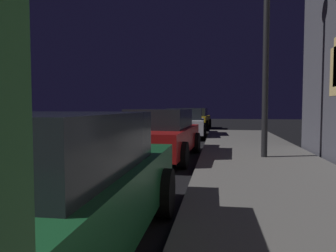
# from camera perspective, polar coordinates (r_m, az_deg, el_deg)

# --- Properties ---
(car_green) EXTENTS (2.19, 4.60, 1.43)m
(car_green) POSITION_cam_1_polar(r_m,az_deg,el_deg) (3.24, -22.20, -10.62)
(car_green) COLOR #19592D
(car_green) RESTS_ON ground
(car_red) EXTENTS (2.11, 4.46, 1.43)m
(car_red) POSITION_cam_1_polar(r_m,az_deg,el_deg) (9.07, -1.36, -1.45)
(car_red) COLOR maroon
(car_red) RESTS_ON ground
(car_white) EXTENTS (2.23, 4.35, 1.43)m
(car_white) POSITION_cam_1_polar(r_m,az_deg,el_deg) (15.72, 3.12, 0.60)
(car_white) COLOR silver
(car_white) RESTS_ON ground
(car_yellow_cab) EXTENTS (2.27, 4.50, 1.43)m
(car_yellow_cab) POSITION_cam_1_polar(r_m,az_deg,el_deg) (21.56, 4.76, 1.31)
(car_yellow_cab) COLOR gold
(car_yellow_cab) RESTS_ON ground
(street_lamp) EXTENTS (0.44, 0.44, 5.73)m
(street_lamp) POSITION_cam_1_polar(r_m,az_deg,el_deg) (9.12, 17.45, 18.74)
(street_lamp) COLOR black
(street_lamp) RESTS_ON sidewalk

